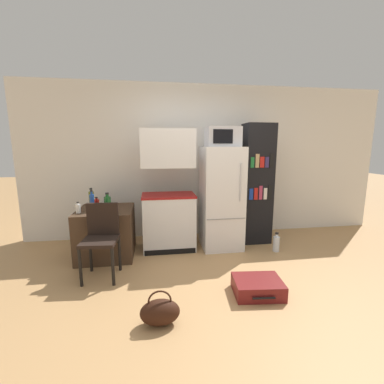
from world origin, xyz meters
TOP-DOWN VIEW (x-y plane):
  - ground_plane at (0.00, 0.00)m, footprint 24.00×24.00m
  - wall_back at (0.20, 2.00)m, footprint 6.40×0.10m
  - side_table at (-1.51, 1.21)m, footprint 0.77×0.78m
  - kitchen_hutch at (-0.59, 1.34)m, footprint 0.81×0.52m
  - refrigerator at (0.24, 1.30)m, footprint 0.61×0.63m
  - microwave at (0.24, 1.30)m, footprint 0.50×0.39m
  - bookshelf at (0.86, 1.43)m, footprint 0.47×0.35m
  - bottle_blue_soda at (-1.65, 1.08)m, footprint 0.06×0.06m
  - bottle_green_tall at (-1.44, 1.06)m, footprint 0.09×0.09m
  - bottle_milk_white at (-1.82, 1.03)m, footprint 0.06×0.06m
  - bottle_ketchup_red at (-1.62, 1.25)m, footprint 0.07×0.07m
  - bottle_olive_oil at (-1.76, 1.52)m, footprint 0.08×0.08m
  - bowl at (-1.42, 0.92)m, footprint 0.14×0.14m
  - chair at (-1.45, 0.61)m, footprint 0.43×0.44m
  - suitcase_large_flat at (0.29, -0.09)m, footprint 0.55×0.45m
  - handbag at (-0.78, -0.43)m, footprint 0.36×0.20m
  - water_bottle_front at (1.03, 0.96)m, footprint 0.10×0.10m

SIDE VIEW (x-z plane):
  - ground_plane at x=0.00m, z-range 0.00..0.00m
  - suitcase_large_flat at x=0.29m, z-range 0.00..0.17m
  - handbag at x=-0.78m, z-range -0.04..0.29m
  - water_bottle_front at x=1.03m, z-range -0.02..0.27m
  - side_table at x=-1.51m, z-range 0.00..0.70m
  - chair at x=-1.45m, z-range 0.09..0.99m
  - bowl at x=-1.42m, z-range 0.70..0.74m
  - bottle_milk_white at x=-1.82m, z-range 0.69..0.84m
  - bottle_ketchup_red at x=-1.62m, z-range 0.69..0.86m
  - refrigerator at x=0.24m, z-range 0.00..1.58m
  - bottle_olive_oil at x=-1.76m, z-range 0.68..0.94m
  - bottle_green_tall at x=-1.44m, z-range 0.68..0.94m
  - bottle_blue_soda at x=-1.65m, z-range 0.68..0.98m
  - kitchen_hutch at x=-0.59m, z-range -0.09..1.75m
  - bookshelf at x=0.86m, z-range 0.00..1.94m
  - wall_back at x=0.20m, z-range 0.00..2.63m
  - microwave at x=0.24m, z-range 1.58..1.87m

